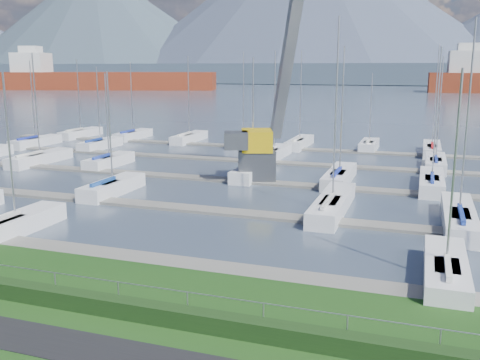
% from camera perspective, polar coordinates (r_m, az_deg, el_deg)
% --- Properties ---
extents(path, '(160.00, 2.00, 0.04)m').
position_cam_1_polar(path, '(19.78, -14.90, -17.21)').
color(path, black).
rests_on(path, grass).
extents(water, '(800.00, 540.00, 0.20)m').
position_cam_1_polar(water, '(277.54, 17.06, 9.34)').
color(water, '#3F4B5C').
extents(hedge, '(80.00, 0.70, 0.70)m').
position_cam_1_polar(hedge, '(21.57, -11.04, -13.44)').
color(hedge, '#1B3613').
rests_on(hedge, grass).
extents(fence, '(80.00, 0.04, 0.04)m').
position_cam_1_polar(fence, '(21.54, -10.59, -10.98)').
color(fence, '#94989D').
rests_on(fence, grass).
extents(foothill, '(900.00, 80.00, 12.00)m').
position_cam_1_polar(foothill, '(347.35, 17.57, 10.78)').
color(foothill, '#485769').
rests_on(foothill, water).
extents(mountains, '(1190.00, 360.00, 115.00)m').
position_cam_1_polar(mountains, '(423.45, 19.27, 16.30)').
color(mountains, '#49536C').
rests_on(mountains, water).
extents(docks, '(90.00, 41.60, 0.25)m').
position_cam_1_polar(docks, '(45.38, 5.73, -0.53)').
color(docks, slate).
rests_on(docks, water).
extents(crane, '(7.53, 12.99, 22.35)m').
position_cam_1_polar(crane, '(47.48, 2.77, 6.84)').
color(crane, '#515458').
rests_on(crane, water).
extents(cargo_ship_west, '(98.77, 44.40, 21.50)m').
position_cam_1_polar(cargo_ship_west, '(254.30, -14.97, 10.17)').
color(cargo_ship_west, maroon).
rests_on(cargo_ship_west, water).
extents(sailboat_fleet, '(74.86, 49.24, 13.31)m').
position_cam_1_polar(sailboat_fleet, '(48.70, 6.68, 6.95)').
color(sailboat_fleet, navy).
rests_on(sailboat_fleet, water).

